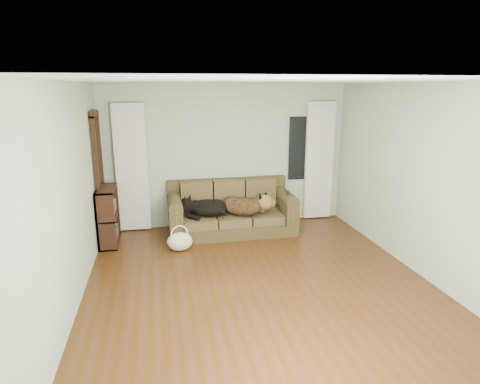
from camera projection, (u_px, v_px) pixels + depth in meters
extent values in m
plane|color=#43250B|center=(259.00, 282.00, 5.36)|extent=(5.00, 5.00, 0.00)
plane|color=white|center=(261.00, 81.00, 4.70)|extent=(5.00, 5.00, 0.00)
cube|color=#A5B8A1|center=(226.00, 156.00, 7.40)|extent=(4.50, 0.04, 2.60)
cube|color=#A5B8A1|center=(70.00, 198.00, 4.59)|extent=(0.04, 5.00, 2.60)
cube|color=#A5B8A1|center=(419.00, 180.00, 5.47)|extent=(0.04, 5.00, 2.60)
cube|color=white|center=(132.00, 168.00, 7.03)|extent=(0.55, 0.08, 2.25)
cube|color=white|center=(319.00, 161.00, 7.72)|extent=(0.55, 0.08, 2.25)
cube|color=black|center=(301.00, 148.00, 7.63)|extent=(0.50, 0.03, 1.20)
cube|color=black|center=(100.00, 180.00, 6.61)|extent=(0.07, 0.60, 2.10)
cube|color=#40341D|center=(232.00, 208.00, 7.12)|extent=(2.21, 0.96, 0.90)
ellipsoid|color=black|center=(205.00, 209.00, 6.98)|extent=(0.81, 0.70, 0.29)
ellipsoid|color=black|center=(244.00, 207.00, 7.06)|extent=(0.92, 0.88, 0.33)
cube|color=black|center=(287.00, 193.00, 7.05)|extent=(0.10, 0.20, 0.02)
ellipsoid|color=silver|center=(180.00, 241.00, 6.38)|extent=(0.46, 0.39, 0.29)
cube|color=black|center=(108.00, 214.00, 6.60)|extent=(0.34, 0.78, 0.95)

